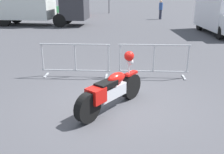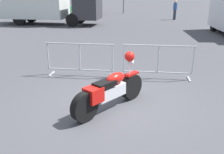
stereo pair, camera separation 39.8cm
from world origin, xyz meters
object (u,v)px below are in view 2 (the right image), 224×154
parked_car_silver (32,8)px  parked_car_green (59,9)px  crowd_barrier_near (80,59)px  box_truck (45,3)px  pedestrian (175,9)px  motorcycle (110,90)px  parked_car_red (89,9)px  crowd_barrier_far (158,61)px

parked_car_silver → parked_car_green: bearing=-89.7°
crowd_barrier_near → box_truck: 13.08m
pedestrian → motorcycle: bearing=164.5°
parked_car_red → pedestrian: pedestrian is taller
parked_car_green → pedestrian: pedestrian is taller
crowd_barrier_far → pedestrian: pedestrian is taller
motorcycle → parked_car_red: parked_car_red is taller
crowd_barrier_near → parked_car_green: bearing=109.5°
motorcycle → parked_car_silver: bearing=63.8°
crowd_barrier_far → parked_car_green: parked_car_green is taller
motorcycle → parked_car_green: parked_car_green is taller
crowd_barrier_near → pedestrian: size_ratio=1.31×
parked_car_green → parked_car_red: size_ratio=1.00×
motorcycle → parked_car_green: bearing=57.2°
box_truck → parked_car_red: 6.87m
crowd_barrier_near → parked_car_green: (-6.34, 17.87, 0.15)m
parked_car_green → crowd_barrier_far: bearing=-146.4°
crowd_barrier_near → pedestrian: (4.99, 16.02, 0.37)m
motorcycle → pedestrian: (3.75, 18.28, 0.44)m
motorcycle → parked_car_red: bearing=49.2°
parked_car_silver → parked_car_green: (2.98, -0.37, -0.01)m
motorcycle → crowd_barrier_far: size_ratio=0.86×
crowd_barrier_far → parked_car_red: size_ratio=0.52×
crowd_barrier_far → box_truck: bearing=123.9°
parked_car_red → pedestrian: bearing=-97.9°
parked_car_silver → parked_car_red: parked_car_silver is taller
parked_car_silver → pedestrian: (14.31, -2.22, 0.21)m
box_truck → parked_car_red: box_truck is taller
parked_car_red → parked_car_green: bearing=105.5°
motorcycle → parked_car_red: (-4.59, 20.55, 0.22)m
parked_car_silver → pedestrian: bearing=-91.5°
parked_car_silver → pedestrian: 14.48m
parked_car_silver → crowd_barrier_far: bearing=-139.8°
crowd_barrier_far → box_truck: box_truck is taller
crowd_barrier_far → parked_car_red: 19.20m
parked_car_silver → parked_car_green: parked_car_silver is taller
box_truck → parked_car_green: (-0.87, 6.04, -0.93)m
pedestrian → box_truck: bearing=107.9°
crowd_barrier_near → box_truck: (-5.46, 11.83, 1.08)m
motorcycle → parked_car_silver: (-10.56, 20.49, 0.23)m
crowd_barrier_far → pedestrian: bearing=81.1°
motorcycle → crowd_barrier_near: motorcycle is taller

